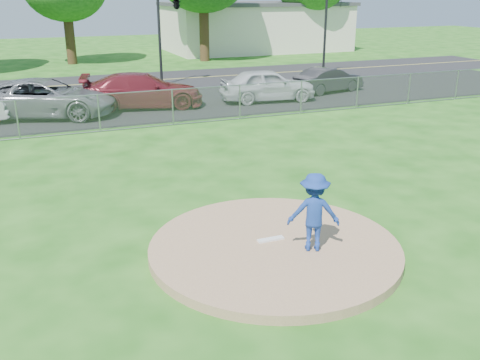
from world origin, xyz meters
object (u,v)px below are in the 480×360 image
at_px(pitcher, 314,212).
at_px(parked_car_pearl, 268,85).
at_px(traffic_signal_center, 175,4).
at_px(traffic_signal_right, 329,22).
at_px(parked_car_charcoal, 329,80).
at_px(commercial_building, 256,26).
at_px(parked_car_gray, 45,98).
at_px(parked_car_darkred, 143,90).

height_order(pitcher, parked_car_pearl, pitcher).
bearing_deg(pitcher, traffic_signal_center, -74.20).
height_order(traffic_signal_right, parked_car_charcoal, traffic_signal_right).
bearing_deg(commercial_building, parked_car_gray, -131.52).
xyz_separation_m(traffic_signal_center, traffic_signal_right, (10.27, 0.00, -1.25)).
height_order(parked_car_gray, parked_car_charcoal, parked_car_gray).
height_order(parked_car_darkred, parked_car_pearl, parked_car_darkred).
xyz_separation_m(pitcher, parked_car_darkred, (-0.03, 16.48, -0.21)).
relative_size(pitcher, parked_car_gray, 0.28).
relative_size(commercial_building, parked_car_pearl, 3.43).
bearing_deg(parked_car_pearl, commercial_building, -15.12).
bearing_deg(parked_car_charcoal, traffic_signal_right, -42.86).
height_order(traffic_signal_center, parked_car_pearl, traffic_signal_center).
xyz_separation_m(traffic_signal_center, parked_car_gray, (-7.79, -6.38, -3.76)).
bearing_deg(parked_car_darkred, commercial_building, -23.97).
bearing_deg(traffic_signal_center, pitcher, -98.42).
bearing_deg(pitcher, traffic_signal_right, -96.93).
height_order(commercial_building, parked_car_pearl, commercial_building).
bearing_deg(commercial_building, traffic_signal_right, -96.29).
relative_size(commercial_building, parked_car_darkred, 2.89).
distance_m(traffic_signal_center, parked_car_charcoal, 9.87).
relative_size(parked_car_gray, parked_car_charcoal, 1.48).
bearing_deg(parked_car_pearl, traffic_signal_center, 29.64).
xyz_separation_m(commercial_building, parked_car_charcoal, (-5.01, -21.72, -1.47)).
height_order(commercial_building, traffic_signal_center, traffic_signal_center).
relative_size(traffic_signal_right, parked_car_pearl, 1.17).
relative_size(traffic_signal_right, parked_car_gray, 0.92).
relative_size(commercial_building, pitcher, 9.79).
distance_m(commercial_building, parked_car_darkred, 26.90).
height_order(commercial_building, pitcher, commercial_building).
bearing_deg(parked_car_darkred, parked_car_charcoal, -77.37).
xyz_separation_m(commercial_building, parked_car_darkred, (-15.39, -22.02, -1.33)).
height_order(traffic_signal_center, parked_car_gray, traffic_signal_center).
relative_size(parked_car_pearl, parked_car_charcoal, 1.17).
distance_m(traffic_signal_right, pitcher, 26.39).
height_order(traffic_signal_right, parked_car_pearl, traffic_signal_right).
xyz_separation_m(traffic_signal_center, pitcher, (-3.33, -22.50, -3.57)).
bearing_deg(traffic_signal_right, commercial_building, 83.71).
bearing_deg(traffic_signal_center, traffic_signal_right, 0.00).
distance_m(commercial_building, parked_car_pearl, 24.59).
distance_m(parked_car_darkred, parked_car_charcoal, 10.39).
distance_m(commercial_building, traffic_signal_right, 16.14).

